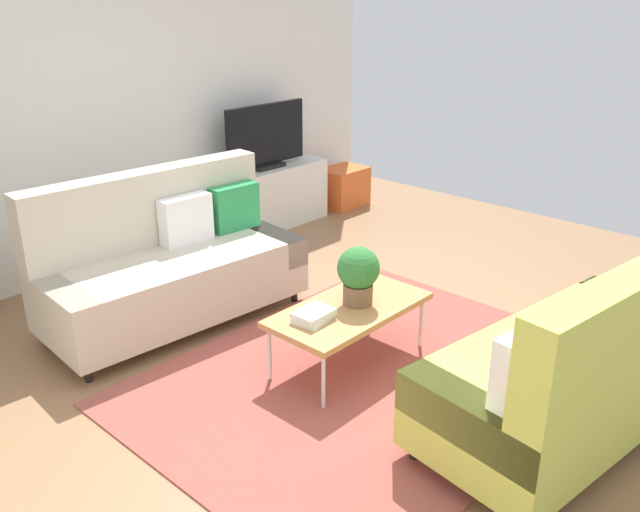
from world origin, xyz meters
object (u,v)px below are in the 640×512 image
(bottle_0, at_px, (235,165))
(couch_green, at_px, (582,365))
(coffee_table, at_px, (349,311))
(tv, at_px, (266,137))
(vase_0, at_px, (217,169))
(potted_plant, at_px, (358,273))
(couch_beige, at_px, (170,263))
(bottle_1, at_px, (242,165))
(tv_console, at_px, (266,197))
(table_book_0, at_px, (314,318))
(storage_trunk, at_px, (343,187))

(bottle_0, bearing_deg, couch_green, -102.10)
(coffee_table, height_order, bottle_0, bottle_0)
(tv, xyz_separation_m, vase_0, (-0.58, 0.07, -0.23))
(couch_green, distance_m, potted_plant, 1.44)
(couch_green, distance_m, tv, 4.05)
(couch_beige, relative_size, bottle_1, 10.78)
(bottle_0, distance_m, bottle_1, 0.09)
(tv_console, height_order, table_book_0, tv_console)
(couch_green, xyz_separation_m, table_book_0, (-0.57, 1.46, -0.01))
(storage_trunk, bearing_deg, bottle_1, 177.63)
(couch_beige, bearing_deg, tv, -148.41)
(tv_console, distance_m, vase_0, 0.71)
(bottle_0, bearing_deg, table_book_0, -120.63)
(tv_console, xyz_separation_m, tv, (0.00, -0.02, 0.63))
(potted_plant, height_order, bottle_1, bottle_1)
(couch_green, relative_size, coffee_table, 1.81)
(couch_beige, distance_m, tv, 2.20)
(couch_beige, distance_m, table_book_0, 1.38)
(tv, distance_m, potted_plant, 2.82)
(couch_beige, xyz_separation_m, table_book_0, (0.08, -1.38, -0.01))
(storage_trunk, xyz_separation_m, bottle_0, (-1.54, 0.06, 0.53))
(coffee_table, bearing_deg, potted_plant, -2.47)
(coffee_table, bearing_deg, bottle_1, 63.62)
(bottle_0, relative_size, bottle_1, 1.24)
(potted_plant, distance_m, bottle_0, 2.59)
(table_book_0, height_order, vase_0, vase_0)
(potted_plant, distance_m, bottle_1, 2.62)
(couch_beige, xyz_separation_m, tv, (1.90, 0.98, 0.51))
(tv, height_order, potted_plant, tv)
(potted_plant, xyz_separation_m, vase_0, (0.87, 2.47, 0.09))
(vase_0, xyz_separation_m, bottle_1, (0.23, -0.09, 0.01))
(couch_green, bearing_deg, tv_console, 79.67)
(tv_console, relative_size, bottle_0, 6.19)
(couch_green, xyz_separation_m, coffee_table, (-0.27, 1.42, -0.05))
(tv_console, relative_size, potted_plant, 3.61)
(potted_plant, bearing_deg, table_book_0, 173.78)
(storage_trunk, distance_m, bottle_0, 1.63)
(couch_beige, distance_m, coffee_table, 1.47)
(couch_green, relative_size, tv, 2.00)
(couch_beige, bearing_deg, vase_0, -137.22)
(storage_trunk, bearing_deg, couch_beige, -163.38)
(tv, distance_m, storage_trunk, 1.32)
(tv_console, bearing_deg, coffee_table, -122.26)
(coffee_table, relative_size, bottle_0, 4.87)
(couch_green, distance_m, storage_trunk, 4.42)
(couch_beige, bearing_deg, storage_trunk, -158.95)
(vase_0, bearing_deg, coffee_table, -110.97)
(storage_trunk, bearing_deg, coffee_table, -138.58)
(couch_green, distance_m, vase_0, 3.95)
(couch_beige, height_order, bottle_1, couch_beige)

